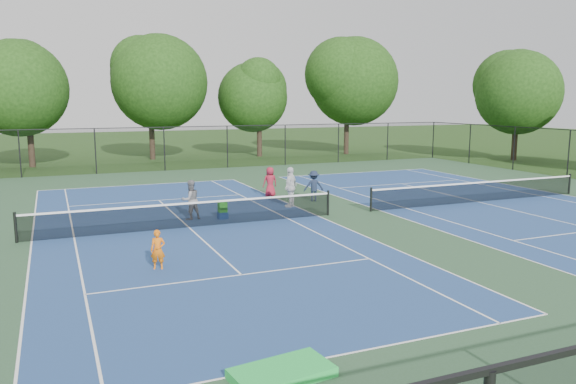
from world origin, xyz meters
name	(u,v)px	position (x,y,z in m)	size (l,w,h in m)	color
ground	(350,213)	(0.00, 0.00, 0.00)	(140.00, 140.00, 0.00)	#234716
court_pad	(350,213)	(0.00, 0.00, 0.00)	(36.00, 36.00, 0.01)	#2B4D2F
tennis_court_left	(189,225)	(-7.00, 0.00, 0.10)	(12.00, 23.83, 1.07)	navy
tennis_court_right	(478,200)	(7.00, 0.00, 0.10)	(12.00, 23.83, 1.07)	navy
perimeter_fence	(350,177)	(0.00, 0.00, 1.60)	(36.08, 36.08, 3.02)	black
tree_back_a	(26,83)	(-13.00, 24.00, 6.04)	(6.80, 6.80, 9.15)	#2D2116
tree_back_b	(150,78)	(-4.00, 26.00, 6.60)	(7.60, 7.60, 10.03)	#2D2116
tree_back_c	(259,92)	(5.00, 25.00, 5.48)	(6.00, 6.00, 8.40)	#2D2116
tree_back_d	(347,77)	(13.00, 24.00, 6.82)	(7.80, 7.80, 10.37)	#2D2116
tree_side_e	(518,88)	(23.00, 14.00, 5.81)	(6.60, 6.60, 8.87)	#2D2116
child_player	(158,250)	(-9.02, -4.92, 0.58)	(0.42, 0.28, 1.16)	orange
instructor	(190,200)	(-6.58, 1.46, 0.81)	(0.79, 0.62, 1.63)	gray
bystander_a	(291,187)	(-1.75, 2.35, 0.92)	(1.08, 0.45, 1.84)	silver
bystander_b	(314,186)	(-0.14, 3.32, 0.74)	(0.95, 0.55, 1.48)	#1A243A
bystander_c	(270,182)	(-1.60, 5.36, 0.75)	(0.73, 0.48, 1.50)	maroon
ball_crate	(223,215)	(-5.35, 1.06, 0.14)	(0.39, 0.29, 0.28)	navy
ball_hopper	(223,207)	(-5.35, 1.06, 0.49)	(0.34, 0.28, 0.42)	green
green_tarp	(282,373)	(-8.18, -12.25, 0.10)	(1.76, 0.95, 0.18)	green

